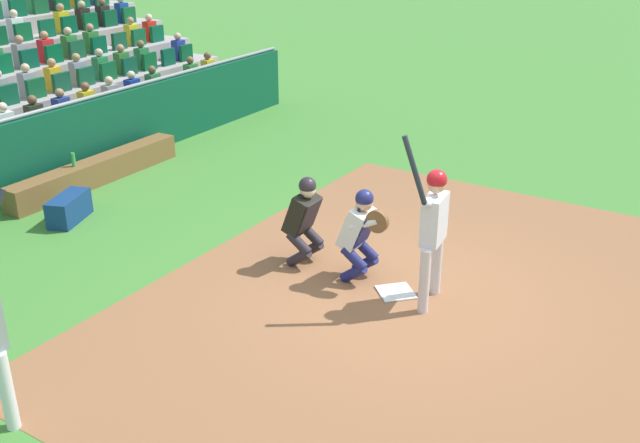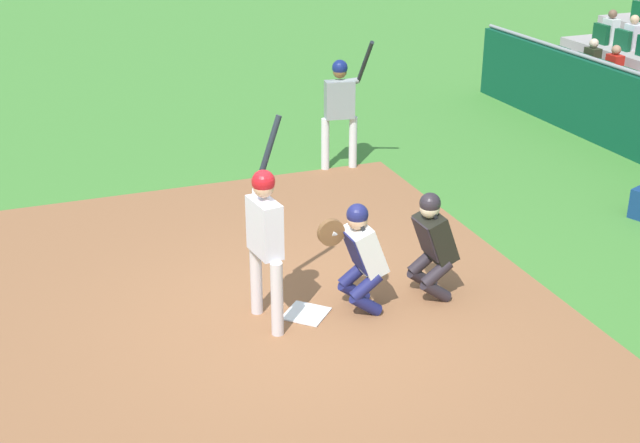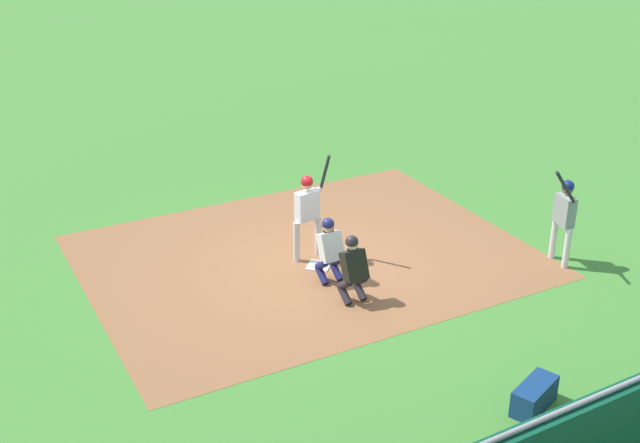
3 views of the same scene
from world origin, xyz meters
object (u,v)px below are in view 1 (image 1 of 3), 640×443
at_px(catcher_crouching, 361,230).
at_px(home_plate_umpire, 304,216).
at_px(home_plate_marker, 396,292).
at_px(batter_at_plate, 433,222).
at_px(dugout_bench, 97,171).
at_px(water_bottle_on_bench, 73,160).
at_px(equipment_duffel_bag, 69,208).

relative_size(catcher_crouching, home_plate_umpire, 1.00).
xyz_separation_m(home_plate_marker, batter_at_plate, (0.01, 0.45, 1.08)).
bearing_deg(batter_at_plate, catcher_crouching, -96.12).
height_order(batter_at_plate, home_plate_umpire, batter_at_plate).
xyz_separation_m(dugout_bench, water_bottle_on_bench, (0.46, -0.03, 0.34)).
xyz_separation_m(catcher_crouching, home_plate_umpire, (-0.03, -0.88, -0.02)).
bearing_deg(catcher_crouching, home_plate_marker, 79.84).
bearing_deg(dugout_bench, equipment_duffel_bag, 32.83).
bearing_deg(catcher_crouching, dugout_bench, -98.19).
distance_m(home_plate_marker, batter_at_plate, 1.17).
distance_m(batter_at_plate, equipment_duffel_bag, 5.99).
xyz_separation_m(home_plate_marker, dugout_bench, (-0.94, -6.40, 0.20)).
height_order(dugout_bench, water_bottle_on_bench, water_bottle_on_bench).
bearing_deg(water_bottle_on_bench, home_plate_umpire, 85.92).
relative_size(dugout_bench, water_bottle_on_bench, 15.12).
height_order(home_plate_umpire, dugout_bench, home_plate_umpire).
relative_size(home_plate_marker, dugout_bench, 0.12).
bearing_deg(batter_at_plate, home_plate_umpire, -94.06).
height_order(batter_at_plate, dugout_bench, batter_at_plate).
bearing_deg(catcher_crouching, water_bottle_on_bench, -93.71).
height_order(home_plate_marker, dugout_bench, dugout_bench).
bearing_deg(home_plate_umpire, catcher_crouching, 88.36).
distance_m(home_plate_umpire, water_bottle_on_bench, 4.97).
bearing_deg(dugout_bench, home_plate_marker, 81.63).
bearing_deg(home_plate_umpire, equipment_duffel_bag, -80.65).
bearing_deg(water_bottle_on_bench, dugout_bench, 176.75).
bearing_deg(home_plate_marker, catcher_crouching, -100.16).
bearing_deg(batter_at_plate, home_plate_marker, -90.77).
distance_m(catcher_crouching, dugout_bench, 5.89).
height_order(batter_at_plate, equipment_duffel_bag, batter_at_plate).
relative_size(catcher_crouching, water_bottle_on_bench, 5.29).
bearing_deg(equipment_duffel_bag, home_plate_marker, 74.94).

